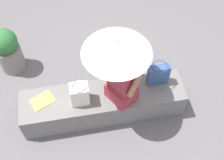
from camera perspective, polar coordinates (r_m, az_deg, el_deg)
ground_plane at (r=4.06m, az=-1.68°, el=-6.18°), size 14.00×14.00×0.00m
stone_bench at (r=3.88m, az=-1.75°, el=-4.64°), size 2.14×0.51×0.42m
person_seated at (r=3.36m, az=2.02°, el=0.16°), size 0.42×0.50×0.90m
parasol at (r=2.98m, az=0.96°, el=6.57°), size 0.76×0.76×1.02m
handbag_black at (r=3.54m, az=-6.42°, el=-2.75°), size 0.22×0.18×0.33m
tote_bag_canvas at (r=3.72m, az=9.19°, el=1.12°), size 0.27×0.20×0.34m
magazine at (r=3.74m, az=-13.64°, el=-4.01°), size 0.34×0.30×0.01m
planter_near at (r=4.47m, az=-19.99°, el=5.57°), size 0.38×0.38×0.76m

